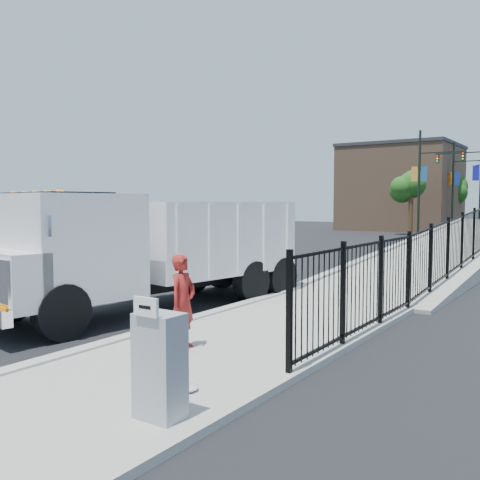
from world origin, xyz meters
The scene contains 16 objects.
ground centered at (0.00, 0.00, 0.00)m, with size 120.00×120.00×0.00m, color black.
sidewalk centered at (1.93, -2.00, 0.06)m, with size 3.55×12.00×0.12m, color #9E998E.
curb centered at (0.00, -2.00, 0.08)m, with size 0.30×12.00×0.16m, color #ADAAA3.
ramp centered at (2.12, 16.00, 0.00)m, with size 3.95×24.00×1.70m, color #9E998E.
iron_fence centered at (3.55, 12.00, 0.90)m, with size 0.10×28.00×1.80m, color black.
truck centered at (-1.88, 0.66, 1.63)m, with size 4.00×8.78×2.90m.
worker centered at (1.36, -1.84, 0.94)m, with size 0.60×0.39×1.64m, color maroon.
utility_cabinet centered at (3.10, -4.33, 0.75)m, with size 0.55×0.40×1.25m, color gray.
arrow_sign centered at (3.10, -4.55, 1.48)m, with size 0.35×0.04×0.22m, color white.
debris centered at (2.77, -3.46, 0.16)m, with size 0.34×0.34×0.08m, color silver.
light_pole_0 centered at (-3.57, 31.66, 4.36)m, with size 3.77×0.22×8.00m.
light_pole_1 centered at (-0.14, 32.87, 4.36)m, with size 3.78×0.22×8.00m.
light_pole_2 centered at (-3.29, 41.39, 4.36)m, with size 3.78×0.22×8.00m.
tree_0 centered at (-5.39, 34.91, 3.92)m, with size 2.28×2.28×5.14m.
tree_2 centered at (-4.95, 47.37, 3.96)m, with size 2.92×2.92×5.46m.
building centered at (-9.00, 44.00, 4.00)m, with size 10.00×10.00×8.00m, color #8C664C.
Camera 1 is at (7.30, -8.90, 2.65)m, focal length 40.00 mm.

